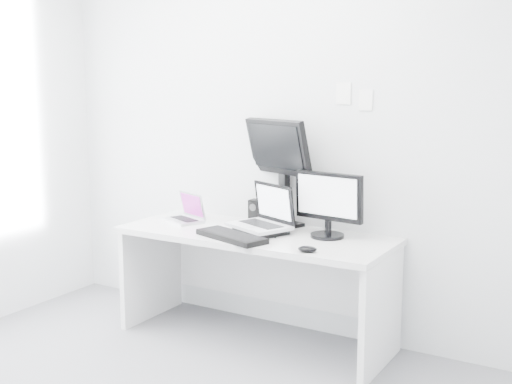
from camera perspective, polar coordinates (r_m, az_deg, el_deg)
back_wall at (r=4.43m, az=2.23°, el=5.18°), size 3.60×0.00×3.60m
desk at (r=4.32m, az=-0.09°, el=-8.26°), size 1.80×0.70×0.73m
macbook at (r=4.55m, az=-6.44°, el=-1.30°), size 0.34×0.30×0.21m
speaker at (r=4.51m, az=-0.02°, el=-1.67°), size 0.10×0.10×0.16m
dell_laptop at (r=4.19m, az=0.25°, el=-1.42°), size 0.47×0.43×0.32m
rear_monitor at (r=4.38m, az=2.17°, el=1.83°), size 0.58×0.38×0.74m
samsung_monitor at (r=4.08m, az=6.29°, el=-1.05°), size 0.49×0.27×0.42m
keyboard at (r=4.05m, az=-2.16°, el=-3.90°), size 0.53×0.32×0.03m
mouse at (r=3.75m, az=4.51°, el=-5.00°), size 0.13×0.10×0.04m
wall_note_0 at (r=4.22m, az=7.65°, el=8.55°), size 0.10×0.00×0.14m
wall_note_1 at (r=4.16m, az=9.56°, el=7.94°), size 0.09×0.00×0.13m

